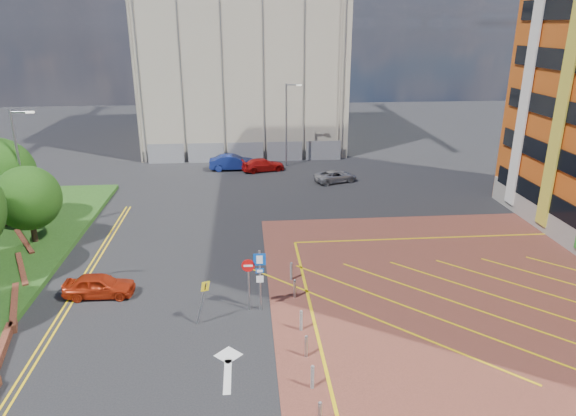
{
  "coord_description": "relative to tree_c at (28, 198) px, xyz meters",
  "views": [
    {
      "loc": [
        -0.03,
        -21.21,
        13.35
      ],
      "look_at": [
        2.03,
        2.87,
        4.63
      ],
      "focal_mm": 32.0,
      "sensor_mm": 36.0,
      "label": 1
    }
  ],
  "objects": [
    {
      "name": "ground",
      "position": [
        13.5,
        -10.0,
        -3.19
      ],
      "size": [
        140.0,
        140.0,
        0.0
      ],
      "primitive_type": "plane",
      "color": "black",
      "rests_on": "ground"
    },
    {
      "name": "construction_building",
      "position": [
        13.5,
        30.0,
        7.81
      ],
      "size": [
        21.2,
        19.2,
        22.0
      ],
      "primitive_type": "cube",
      "color": "#B8A996",
      "rests_on": "ground"
    },
    {
      "name": "tree_c",
      "position": [
        0.0,
        0.0,
        0.0
      ],
      "size": [
        4.0,
        4.0,
        4.9
      ],
      "color": "#3D2B1C",
      "rests_on": "grass_bed"
    },
    {
      "name": "construction_fence",
      "position": [
        14.5,
        20.0,
        -2.19
      ],
      "size": [
        21.6,
        0.06,
        2.0
      ],
      "primitive_type": "cube",
      "color": "gray",
      "rests_on": "ground"
    },
    {
      "name": "forecourt",
      "position": [
        27.5,
        -10.0,
        -3.18
      ],
      "size": [
        26.0,
        26.0,
        0.02
      ],
      "primitive_type": "cube",
      "color": "brown",
      "rests_on": "ground"
    },
    {
      "name": "car_blue_back",
      "position": [
        12.23,
        17.0,
        -2.46
      ],
      "size": [
        4.49,
        1.63,
        1.47
      ],
      "primitive_type": "imported",
      "rotation": [
        0.0,
        0.0,
        1.59
      ],
      "color": "navy",
      "rests_on": "ground"
    },
    {
      "name": "car_red_left",
      "position": [
        5.76,
        -6.94,
        -2.58
      ],
      "size": [
        3.61,
        1.53,
        1.22
      ],
      "primitive_type": "imported",
      "rotation": [
        0.0,
        0.0,
        1.54
      ],
      "color": "#B0290F",
      "rests_on": "ground"
    },
    {
      "name": "car_red_back",
      "position": [
        15.13,
        16.35,
        -2.6
      ],
      "size": [
        4.41,
        2.7,
        1.19
      ],
      "primitive_type": "imported",
      "rotation": [
        0.0,
        0.0,
        1.84
      ],
      "color": "#B8120F",
      "rests_on": "ground"
    },
    {
      "name": "car_silver_back",
      "position": [
        21.42,
        12.16,
        -2.66
      ],
      "size": [
        4.19,
        2.9,
        1.06
      ],
      "primitive_type": "imported",
      "rotation": [
        0.0,
        0.0,
        1.9
      ],
      "color": "#98999F",
      "rests_on": "ground"
    },
    {
      "name": "sign_cluster",
      "position": [
        13.8,
        -9.02,
        -1.24
      ],
      "size": [
        1.17,
        0.12,
        3.2
      ],
      "color": "#9EA0A8",
      "rests_on": "ground"
    },
    {
      "name": "lamp_left_far",
      "position": [
        -0.92,
        2.0,
        1.47
      ],
      "size": [
        1.53,
        0.16,
        8.0
      ],
      "color": "#9EA0A8",
      "rests_on": "grass_bed"
    },
    {
      "name": "retaining_wall",
      "position": [
        1.7,
        -8.0,
        -2.99
      ],
      "size": [
        6.06,
        20.33,
        0.4
      ],
      "color": "brown",
      "rests_on": "ground"
    },
    {
      "name": "bollard_row",
      "position": [
        15.8,
        -11.67,
        -2.72
      ],
      "size": [
        0.14,
        11.14,
        0.9
      ],
      "color": "#9EA0A8",
      "rests_on": "forecourt"
    },
    {
      "name": "warning_sign",
      "position": [
        11.33,
        -10.07,
        -1.76
      ],
      "size": [
        0.74,
        0.42,
        2.25
      ],
      "color": "#9EA0A8",
      "rests_on": "ground"
    },
    {
      "name": "lamp_back",
      "position": [
        17.58,
        18.0,
        1.17
      ],
      "size": [
        1.53,
        0.16,
        8.0
      ],
      "color": "#9EA0A8",
      "rests_on": "ground"
    }
  ]
}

